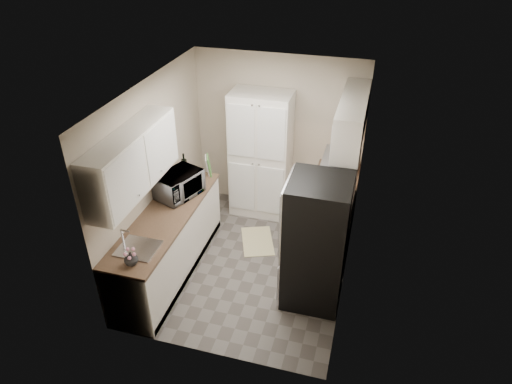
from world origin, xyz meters
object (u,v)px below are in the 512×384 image
refrigerator (316,243)px  wine_bottle (184,166)px  toaster_oven (344,164)px  microwave (179,185)px  pantry_cabinet (261,155)px  electric_range (326,230)px

refrigerator → wine_bottle: 2.31m
toaster_oven → microwave: bearing=-154.8°
refrigerator → microwave: refrigerator is taller
wine_bottle → toaster_oven: wine_bottle is taller
refrigerator → microwave: size_ratio=2.79×
toaster_oven → refrigerator: bearing=-101.3°
refrigerator → toaster_oven: (0.13, 1.75, 0.17)m
pantry_cabinet → toaster_oven: size_ratio=6.04×
electric_range → microwave: (-1.97, -0.35, 0.61)m
toaster_oven → pantry_cabinet: bearing=174.0°
electric_range → toaster_oven: 1.10m
refrigerator → wine_bottle: bearing=155.0°
electric_range → microwave: microwave is taller
wine_bottle → toaster_oven: size_ratio=0.96×
wine_bottle → pantry_cabinet: bearing=38.7°
refrigerator → pantry_cabinet: bearing=123.5°
wine_bottle → electric_range: bearing=-4.6°
pantry_cabinet → microwave: (-0.79, -1.28, 0.09)m
pantry_cabinet → electric_range: (1.17, -0.93, -0.52)m
refrigerator → electric_range: bearing=87.5°
pantry_cabinet → wine_bottle: (-0.94, -0.75, 0.08)m
pantry_cabinet → toaster_oven: 1.27m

